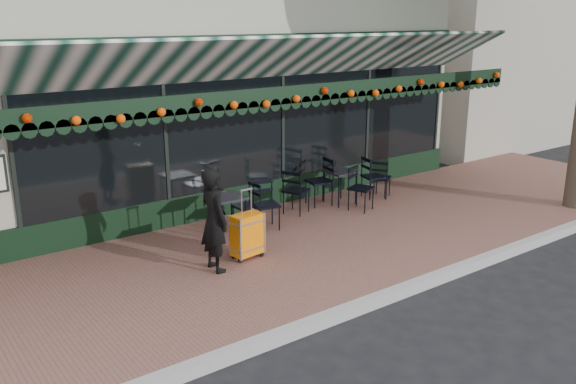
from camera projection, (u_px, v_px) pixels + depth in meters
ground at (374, 303)px, 8.07m from camera, size 80.00×80.00×0.00m
sidewalk at (284, 252)px, 9.59m from camera, size 18.00×4.00×0.15m
curb at (378, 300)px, 7.99m from camera, size 18.00×0.16×0.15m
restaurant_building at (129, 81)px, 13.48m from camera, size 12.00×9.60×4.50m
neighbor_building_right at (485, 54)px, 21.01m from camera, size 12.00×8.00×4.80m
woman at (214, 220)px, 8.55m from camera, size 0.37×0.55×1.50m
suitcase at (247, 235)px, 9.09m from camera, size 0.50×0.32×1.07m
cafe_table_a at (340, 174)px, 11.70m from camera, size 0.52×0.52×0.65m
cafe_table_b at (227, 200)px, 10.00m from camera, size 0.54×0.54×0.66m
chair_a_left at (319, 182)px, 11.64m from camera, size 0.54×0.54×0.91m
chair_a_right at (374, 177)px, 12.13m from camera, size 0.51×0.51×0.83m
chair_a_front at (361, 189)px, 11.33m from camera, size 0.53×0.53×0.82m
chair_a_extra at (380, 178)px, 12.15m from camera, size 0.54×0.54×0.78m
chair_b_left at (246, 207)px, 10.31m from camera, size 0.40×0.40×0.80m
chair_b_right at (296, 191)px, 11.15m from camera, size 0.56×0.56×0.84m
chair_b_front at (266, 205)px, 10.33m from camera, size 0.50×0.50×0.83m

